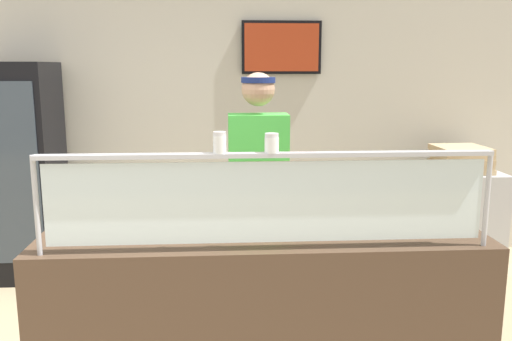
# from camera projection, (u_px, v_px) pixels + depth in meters

# --- Properties ---
(ground_plane) EXTENTS (12.00, 12.00, 0.00)m
(ground_plane) POSITION_uv_depth(u_px,v_px,m) (255.00, 338.00, 3.61)
(ground_plane) COLOR tan
(ground_plane) RESTS_ON ground
(shop_rear_unit) EXTENTS (6.68, 0.13, 2.70)m
(shop_rear_unit) POSITION_uv_depth(u_px,v_px,m) (244.00, 114.00, 5.04)
(shop_rear_unit) COLOR beige
(shop_rear_unit) RESTS_ON ground
(serving_counter) EXTENTS (2.28, 0.77, 0.95)m
(serving_counter) POSITION_uv_depth(u_px,v_px,m) (262.00, 313.00, 2.92)
(serving_counter) COLOR #4C3828
(serving_counter) RESTS_ON ground
(sneeze_guard) EXTENTS (2.10, 0.06, 0.46)m
(sneeze_guard) POSITION_uv_depth(u_px,v_px,m) (268.00, 190.00, 2.46)
(sneeze_guard) COLOR #B2B5BC
(sneeze_guard) RESTS_ON serving_counter
(pizza_tray) EXTENTS (0.43, 0.43, 0.04)m
(pizza_tray) POSITION_uv_depth(u_px,v_px,m) (247.00, 225.00, 2.85)
(pizza_tray) COLOR #9EA0A8
(pizza_tray) RESTS_ON serving_counter
(pizza_server) EXTENTS (0.08, 0.28, 0.01)m
(pizza_server) POSITION_uv_depth(u_px,v_px,m) (242.00, 222.00, 2.83)
(pizza_server) COLOR #ADAFB7
(pizza_server) RESTS_ON pizza_tray
(parmesan_shaker) EXTENTS (0.06, 0.06, 0.10)m
(parmesan_shaker) POSITION_uv_depth(u_px,v_px,m) (220.00, 144.00, 2.40)
(parmesan_shaker) COLOR white
(parmesan_shaker) RESTS_ON sneeze_guard
(pepper_flake_shaker) EXTENTS (0.07, 0.07, 0.09)m
(pepper_flake_shaker) POSITION_uv_depth(u_px,v_px,m) (272.00, 144.00, 2.42)
(pepper_flake_shaker) COLOR white
(pepper_flake_shaker) RESTS_ON sneeze_guard
(worker_figure) EXTENTS (0.41, 0.50, 1.76)m
(worker_figure) POSITION_uv_depth(u_px,v_px,m) (259.00, 191.00, 3.48)
(worker_figure) COLOR #23232D
(worker_figure) RESTS_ON ground
(drink_fridge) EXTENTS (0.66, 0.64, 1.83)m
(drink_fridge) POSITION_uv_depth(u_px,v_px,m) (18.00, 172.00, 4.56)
(drink_fridge) COLOR black
(drink_fridge) RESTS_ON ground
(prep_shelf) EXTENTS (0.70, 0.55, 0.88)m
(prep_shelf) POSITION_uv_depth(u_px,v_px,m) (457.00, 219.00, 4.85)
(prep_shelf) COLOR #B7BABF
(prep_shelf) RESTS_ON ground
(pizza_box_stack) EXTENTS (0.46, 0.44, 0.22)m
(pizza_box_stack) POSITION_uv_depth(u_px,v_px,m) (461.00, 159.00, 4.75)
(pizza_box_stack) COLOR tan
(pizza_box_stack) RESTS_ON prep_shelf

